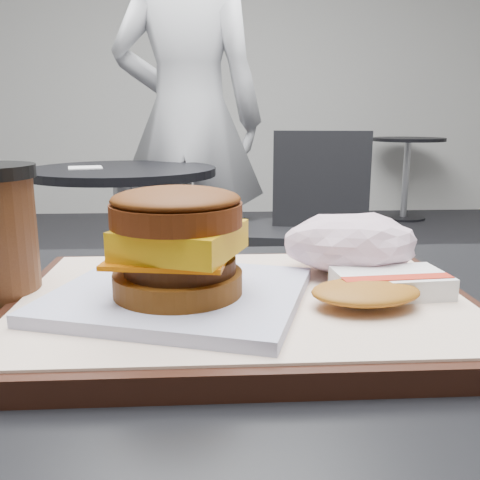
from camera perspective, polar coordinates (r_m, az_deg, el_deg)
The scene contains 9 objects.
serving_tray at distance 0.45m, azimuth 0.28°, elevation -6.97°, with size 0.38×0.28×0.02m.
breakfast_sandwich at distance 0.42m, azimuth -6.61°, elevation -1.62°, with size 0.23×0.22×0.09m.
hash_brown at distance 0.44m, azimuth 14.68°, elevation -4.86°, with size 0.12×0.10×0.02m.
crumpled_wrapper at distance 0.51m, azimuth 11.77°, elevation -0.38°, with size 0.13×0.10×0.06m, color white, non-canonical shape.
neighbor_table at distance 2.08m, azimuth -12.26°, elevation 2.07°, with size 0.70×0.70×0.75m.
napkin at distance 2.07m, azimuth -16.19°, elevation 7.43°, with size 0.12×0.12×0.00m, color white.
neighbor_chair at distance 2.26m, azimuth 5.48°, elevation 2.13°, with size 0.63×0.49×0.88m.
patron at distance 2.43m, azimuth -5.55°, elevation 12.59°, with size 0.67×0.44×1.84m, color silver.
bg_table_far at distance 5.21m, azimuth 17.38°, elevation 8.31°, with size 0.66×0.66×0.75m.
Camera 1 is at (-0.02, -0.37, 0.93)m, focal length 40.00 mm.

